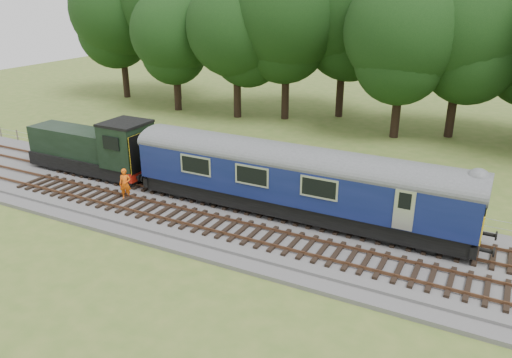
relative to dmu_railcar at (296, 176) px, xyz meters
The scene contains 9 objects.
ground 3.00m from the dmu_railcar, 69.53° to the right, with size 120.00×120.00×0.00m, color #4D6C27.
ballast 2.85m from the dmu_railcar, 69.53° to the right, with size 70.00×7.00×0.35m, color #4C4C4F.
track_north 2.25m from the dmu_railcar, ahead, with size 67.20×2.40×0.21m.
track_south 3.75m from the dmu_railcar, 80.12° to the right, with size 67.20×2.40×0.21m.
fence 4.08m from the dmu_railcar, 80.43° to the left, with size 64.00×0.12×1.00m, color #6B6054, non-canonical shape.
tree_line 20.77m from the dmu_railcar, 88.55° to the left, with size 70.00×8.00×18.00m, color black, non-canonical shape.
dmu_railcar is the anchor object (origin of this frame).
shunter_loco 13.94m from the dmu_railcar, behind, with size 8.92×2.60×3.38m.
worker 9.81m from the dmu_railcar, 165.81° to the right, with size 0.65×0.43×1.79m, color #FB5F0D.
Camera 1 is at (8.70, -20.78, 11.69)m, focal length 35.00 mm.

